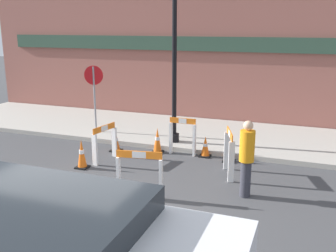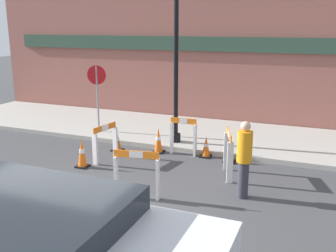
# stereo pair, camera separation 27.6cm
# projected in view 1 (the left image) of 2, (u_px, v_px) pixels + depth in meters

# --- Properties ---
(ground_plane) EXTENTS (60.00, 60.00, 0.00)m
(ground_plane) POSITION_uv_depth(u_px,v_px,m) (83.00, 226.00, 6.96)
(ground_plane) COLOR #424244
(sidewalk_slab) EXTENTS (18.00, 3.69, 0.13)m
(sidewalk_slab) POSITION_uv_depth(u_px,v_px,m) (190.00, 133.00, 12.70)
(sidewalk_slab) COLOR #ADA89E
(sidewalk_slab) RESTS_ON ground_plane
(storefront_facade) EXTENTS (18.00, 0.22, 5.50)m
(storefront_facade) POSITION_uv_depth(u_px,v_px,m) (207.00, 45.00, 13.77)
(storefront_facade) COLOR #93564C
(storefront_facade) RESTS_ON ground_plane
(stop_sign) EXTENTS (0.59, 0.17, 2.10)m
(stop_sign) POSITION_uv_depth(u_px,v_px,m) (94.00, 88.00, 12.26)
(stop_sign) COLOR gray
(stop_sign) RESTS_ON sidewalk_slab
(barricade_0) EXTENTS (0.28, 0.87, 0.95)m
(barricade_0) POSITION_uv_depth(u_px,v_px,m) (105.00, 142.00, 10.15)
(barricade_0) COLOR white
(barricade_0) RESTS_ON ground_plane
(barricade_1) EXTENTS (0.95, 0.30, 1.01)m
(barricade_1) POSITION_uv_depth(u_px,v_px,m) (139.00, 173.00, 7.93)
(barricade_1) COLOR white
(barricade_1) RESTS_ON ground_plane
(barricade_2) EXTENTS (0.41, 0.86, 1.10)m
(barricade_2) POSITION_uv_depth(u_px,v_px,m) (229.00, 151.00, 9.13)
(barricade_2) COLOR white
(barricade_2) RESTS_ON ground_plane
(barricade_3) EXTENTS (0.73, 0.13, 1.03)m
(barricade_3) POSITION_uv_depth(u_px,v_px,m) (183.00, 135.00, 10.64)
(barricade_3) COLOR white
(barricade_3) RESTS_ON ground_plane
(traffic_cone_0) EXTENTS (0.30, 0.30, 0.71)m
(traffic_cone_0) POSITION_uv_depth(u_px,v_px,m) (157.00, 141.00, 10.85)
(traffic_cone_0) COLOR black
(traffic_cone_0) RESTS_ON ground_plane
(traffic_cone_1) EXTENTS (0.30, 0.30, 0.58)m
(traffic_cone_1) POSITION_uv_depth(u_px,v_px,m) (116.00, 142.00, 10.99)
(traffic_cone_1) COLOR black
(traffic_cone_1) RESTS_ON ground_plane
(traffic_cone_2) EXTENTS (0.30, 0.30, 0.73)m
(traffic_cone_2) POSITION_uv_depth(u_px,v_px,m) (82.00, 154.00, 9.67)
(traffic_cone_2) COLOR black
(traffic_cone_2) RESTS_ON ground_plane
(traffic_cone_3) EXTENTS (0.30, 0.30, 0.51)m
(traffic_cone_3) POSITION_uv_depth(u_px,v_px,m) (229.00, 153.00, 10.16)
(traffic_cone_3) COLOR black
(traffic_cone_3) RESTS_ON ground_plane
(traffic_cone_4) EXTENTS (0.30, 0.30, 0.57)m
(traffic_cone_4) POSITION_uv_depth(u_px,v_px,m) (205.00, 147.00, 10.54)
(traffic_cone_4) COLOR black
(traffic_cone_4) RESTS_ON ground_plane
(person_worker) EXTENTS (0.39, 0.39, 1.61)m
(person_worker) POSITION_uv_depth(u_px,v_px,m) (247.00, 156.00, 7.93)
(person_worker) COLOR #33333D
(person_worker) RESTS_ON ground_plane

